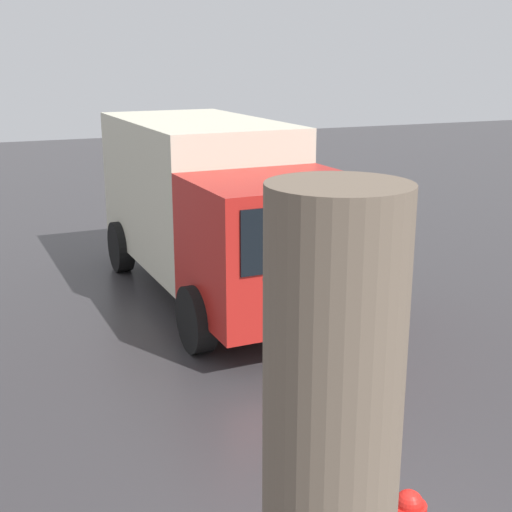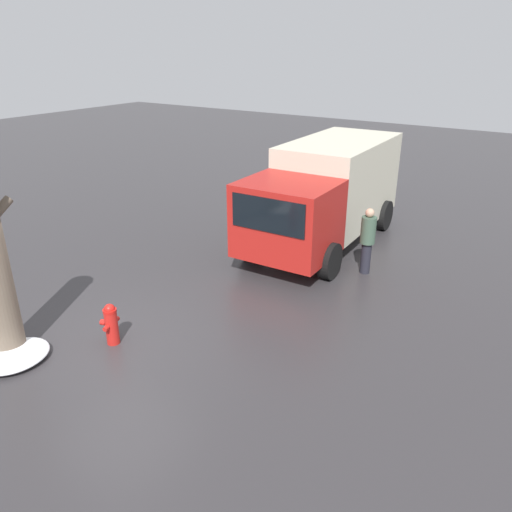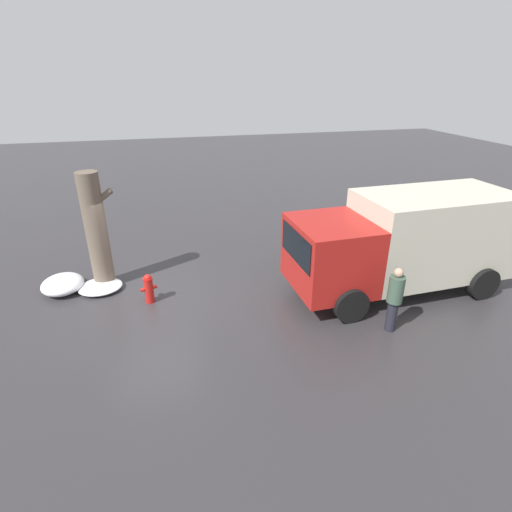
% 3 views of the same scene
% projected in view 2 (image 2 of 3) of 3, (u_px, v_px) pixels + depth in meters
% --- Properties ---
extents(ground_plane, '(60.00, 60.00, 0.00)m').
position_uv_depth(ground_plane, '(114.00, 343.00, 9.47)').
color(ground_plane, '#333033').
extents(fire_hydrant, '(0.45, 0.36, 0.83)m').
position_uv_depth(fire_hydrant, '(111.00, 323.00, 9.30)').
color(fire_hydrant, red).
rests_on(fire_hydrant, ground_plane).
extents(delivery_truck, '(6.20, 2.65, 2.75)m').
position_uv_depth(delivery_truck, '(327.00, 191.00, 13.69)').
color(delivery_truck, red).
rests_on(delivery_truck, ground_plane).
extents(pedestrian, '(0.36, 0.36, 1.66)m').
position_uv_depth(pedestrian, '(368.00, 238.00, 12.01)').
color(pedestrian, '#23232D').
rests_on(pedestrian, ground_plane).
extents(snow_pile_by_hydrant, '(1.22, 1.08, 0.21)m').
position_uv_depth(snow_pile_by_hydrant, '(15.00, 356.00, 8.90)').
color(snow_pile_by_hydrant, white).
rests_on(snow_pile_by_hydrant, ground_plane).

